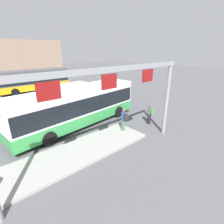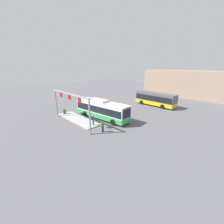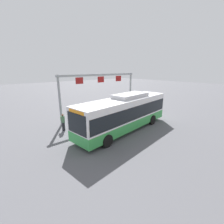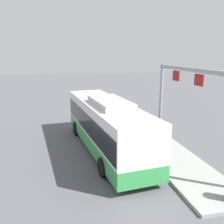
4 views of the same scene
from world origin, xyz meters
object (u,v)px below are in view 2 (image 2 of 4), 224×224
at_px(person_boarding, 103,126).
at_px(bus_background_left, 155,98).
at_px(person_waiting_near, 93,120).
at_px(bus_main, 102,109).
at_px(trash_bin, 64,112).

bearing_deg(person_boarding, bus_background_left, 15.06).
height_order(person_boarding, person_waiting_near, person_waiting_near).
xyz_separation_m(bus_main, trash_bin, (-6.82, -3.91, -1.20)).
bearing_deg(trash_bin, bus_background_left, 65.86).
bearing_deg(person_waiting_near, person_boarding, -84.68).
distance_m(bus_main, person_waiting_near, 3.93).
bearing_deg(trash_bin, bus_main, 29.81).
distance_m(bus_background_left, trash_bin, 20.90).
relative_size(bus_background_left, trash_bin, 10.80).
bearing_deg(person_waiting_near, bus_main, 41.26).
height_order(bus_background_left, person_waiting_near, bus_background_left).
distance_m(bus_background_left, person_boarding, 19.08).
distance_m(bus_main, person_boarding, 5.99).
bearing_deg(bus_background_left, trash_bin, 66.46).
relative_size(person_boarding, trash_bin, 1.86).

